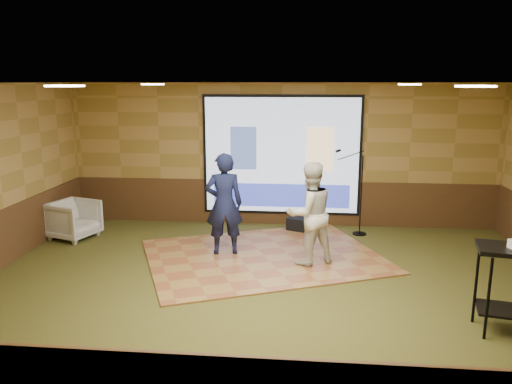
# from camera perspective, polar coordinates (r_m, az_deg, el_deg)

# --- Properties ---
(ground) EXTENTS (9.00, 9.00, 0.00)m
(ground) POSITION_cam_1_polar(r_m,az_deg,el_deg) (7.57, 1.61, -10.98)
(ground) COLOR #343E1C
(ground) RESTS_ON ground
(room_shell) EXTENTS (9.04, 7.04, 3.02)m
(room_shell) POSITION_cam_1_polar(r_m,az_deg,el_deg) (7.01, 1.71, 4.94)
(room_shell) COLOR #A78345
(room_shell) RESTS_ON ground
(wainscot_back) EXTENTS (9.00, 0.04, 0.95)m
(wainscot_back) POSITION_cam_1_polar(r_m,az_deg,el_deg) (10.73, 2.89, -1.21)
(wainscot_back) COLOR #4A3018
(wainscot_back) RESTS_ON ground
(projector_screen) EXTENTS (3.32, 0.06, 2.52)m
(projector_screen) POSITION_cam_1_polar(r_m,az_deg,el_deg) (10.49, 2.94, 4.05)
(projector_screen) COLOR black
(projector_screen) RESTS_ON room_shell
(downlight_nw) EXTENTS (0.32, 0.32, 0.02)m
(downlight_nw) POSITION_cam_1_polar(r_m,az_deg,el_deg) (9.12, -11.70, 11.97)
(downlight_nw) COLOR #FDE4BE
(downlight_nw) RESTS_ON room_shell
(downlight_ne) EXTENTS (0.32, 0.32, 0.02)m
(downlight_ne) POSITION_cam_1_polar(r_m,az_deg,el_deg) (8.90, 17.14, 11.67)
(downlight_ne) COLOR #FDE4BE
(downlight_ne) RESTS_ON room_shell
(downlight_sw) EXTENTS (0.32, 0.32, 0.02)m
(downlight_sw) POSITION_cam_1_polar(r_m,az_deg,el_deg) (6.04, -21.00, 11.25)
(downlight_sw) COLOR #FDE4BE
(downlight_sw) RESTS_ON room_shell
(downlight_se) EXTENTS (0.32, 0.32, 0.02)m
(downlight_se) POSITION_cam_1_polar(r_m,az_deg,el_deg) (5.70, 23.76, 11.00)
(downlight_se) COLOR #FDE4BE
(downlight_se) RESTS_ON room_shell
(dance_floor) EXTENTS (4.79, 4.29, 0.03)m
(dance_floor) POSITION_cam_1_polar(r_m,az_deg,el_deg) (8.84, 0.88, -7.34)
(dance_floor) COLOR olive
(dance_floor) RESTS_ON ground
(player_left) EXTENTS (0.74, 0.56, 1.80)m
(player_left) POSITION_cam_1_polar(r_m,az_deg,el_deg) (8.72, -3.67, -1.37)
(player_left) COLOR #141A40
(player_left) RESTS_ON dance_floor
(player_right) EXTENTS (1.04, 0.96, 1.72)m
(player_right) POSITION_cam_1_polar(r_m,az_deg,el_deg) (8.28, 6.15, -2.46)
(player_right) COLOR silver
(player_right) RESTS_ON dance_floor
(mic_stand) EXTENTS (0.68, 0.28, 1.73)m
(mic_stand) POSITION_cam_1_polar(r_m,az_deg,el_deg) (10.19, 11.53, -2.09)
(mic_stand) COLOR black
(mic_stand) RESTS_ON ground
(banquet_chair) EXTENTS (1.04, 1.03, 0.75)m
(banquet_chair) POSITION_cam_1_polar(r_m,az_deg,el_deg) (10.40, -20.12, -2.98)
(banquet_chair) COLOR gray
(banquet_chair) RESTS_ON ground
(duffel_bag) EXTENTS (0.53, 0.46, 0.28)m
(duffel_bag) POSITION_cam_1_polar(r_m,az_deg,el_deg) (10.31, 4.93, -3.73)
(duffel_bag) COLOR black
(duffel_bag) RESTS_ON ground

